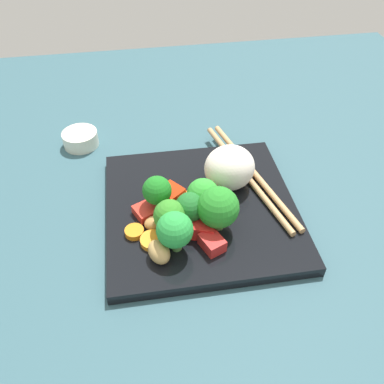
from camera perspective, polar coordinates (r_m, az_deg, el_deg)
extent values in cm
cube|color=#30555F|center=(56.52, 1.22, -3.64)|extent=(110.00, 110.00, 2.00)
cube|color=black|center=(55.26, 1.24, -2.39)|extent=(25.39, 25.39, 1.51)
ellipsoid|color=white|center=(55.98, 5.26, 3.41)|extent=(8.42, 8.74, 6.14)
cylinder|color=#649948|center=(51.74, -0.01, -3.74)|extent=(1.37, 1.37, 1.85)
sphere|color=#1F6629|center=(50.33, -0.26, -2.11)|extent=(3.78, 3.78, 3.78)
cylinder|color=#5B8F45|center=(51.46, 3.76, -4.27)|extent=(1.68, 1.69, 1.69)
sphere|color=#268327|center=(49.35, 3.67, -2.16)|extent=(5.19, 5.19, 5.19)
cylinder|color=#598E3D|center=(50.76, -2.97, -5.07)|extent=(2.38, 2.43, 1.82)
sphere|color=#348527|center=(49.44, -3.15, -3.30)|extent=(4.00, 4.00, 4.00)
cylinder|color=#529146|center=(48.84, -2.08, -7.03)|extent=(1.95, 1.96, 2.39)
sphere|color=green|center=(46.90, -2.43, -5.31)|extent=(4.35, 4.35, 4.35)
cylinder|color=#84BF5E|center=(53.42, 1.26, -1.86)|extent=(2.13, 1.94, 2.01)
sphere|color=green|center=(51.68, 1.04, -0.42)|extent=(4.22, 4.22, 4.22)
cylinder|color=#72B354|center=(53.92, -4.79, -1.33)|extent=(1.68, 1.69, 2.06)
sphere|color=#1C7520|center=(52.08, -4.95, 0.49)|extent=(3.77, 3.77, 3.77)
cylinder|color=orange|center=(52.71, -2.45, -3.54)|extent=(3.68, 3.68, 0.67)
cylinder|color=orange|center=(50.25, -5.48, -6.76)|extent=(3.69, 3.69, 0.69)
cylinder|color=orange|center=(51.40, -8.06, -5.53)|extent=(3.20, 3.20, 0.76)
cylinder|color=orange|center=(55.34, -0.32, -0.85)|extent=(3.46, 3.46, 0.48)
cube|color=red|center=(53.36, -6.42, -2.69)|extent=(3.76, 3.76, 1.21)
cube|color=red|center=(55.10, -2.94, -0.26)|extent=(4.03, 4.00, 1.73)
cube|color=red|center=(50.52, 1.44, -5.07)|extent=(3.40, 3.71, 1.96)
cube|color=red|center=(49.17, 2.43, -7.14)|extent=(3.65, 3.28, 1.65)
ellipsoid|color=#BE8344|center=(51.61, -5.31, -4.27)|extent=(2.59, 3.04, 1.60)
ellipsoid|color=tan|center=(47.96, -4.63, -8.34)|extent=(4.00, 3.41, 2.38)
cylinder|color=tan|center=(59.78, 8.62, 2.73)|extent=(24.27, 6.59, 0.83)
cylinder|color=tan|center=(59.21, 7.49, 2.42)|extent=(24.27, 6.59, 0.83)
cylinder|color=silver|center=(69.39, -15.32, 7.19)|extent=(5.65, 5.65, 2.43)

